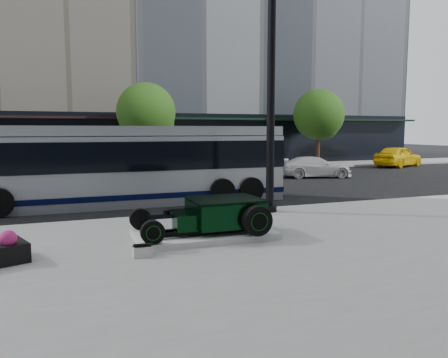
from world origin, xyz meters
name	(u,v)px	position (x,y,z in m)	size (l,w,h in m)	color
ground	(187,205)	(0.00, 0.00, 0.00)	(120.00, 120.00, 0.00)	black
sidewalk_near	(382,317)	(0.00, -10.50, 0.06)	(70.00, 17.00, 0.12)	gray
sidewalk_far	(129,171)	(0.00, 14.00, 0.06)	(70.00, 4.00, 0.12)	gray
street_trees	(148,115)	(1.15, 13.07, 3.77)	(29.80, 3.80, 5.70)	black
display_plinth	(204,234)	(-1.03, -5.27, 0.20)	(3.40, 1.80, 0.15)	silver
hot_rod	(217,214)	(-0.70, -5.27, 0.70)	(3.22, 2.00, 0.81)	black
info_plaque	(142,250)	(-2.77, -6.36, 0.24)	(0.41, 0.31, 0.31)	silver
lamppost	(271,90)	(2.05, -2.73, 4.06)	(0.47, 0.47, 8.52)	black
transit_bus	(126,165)	(-2.01, 1.21, 1.49)	(12.12, 2.88, 2.92)	#ACB2B6
white_sedan	(315,167)	(9.69, 6.54, 0.61)	(1.71, 4.21, 1.22)	silver
yellow_taxi	(398,156)	(19.66, 10.79, 0.79)	(1.87, 4.64, 1.58)	yellow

